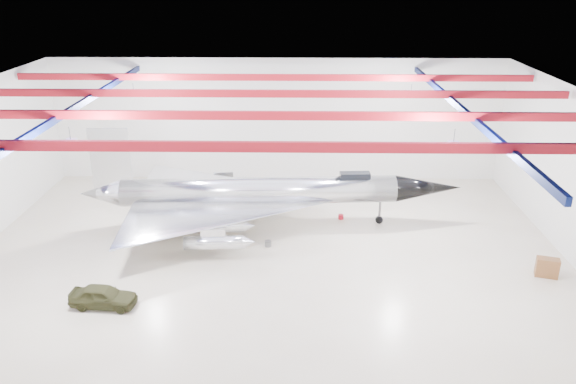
{
  "coord_description": "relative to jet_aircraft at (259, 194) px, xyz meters",
  "views": [
    {
      "loc": [
        1.97,
        -34.09,
        18.14
      ],
      "look_at": [
        1.25,
        2.0,
        3.74
      ],
      "focal_mm": 35.0,
      "sensor_mm": 36.0,
      "label": 1
    }
  ],
  "objects": [
    {
      "name": "crate_small",
      "position": [
        -7.02,
        1.46,
        -2.39
      ],
      "size": [
        0.48,
        0.41,
        0.3
      ],
      "primitive_type": "cube",
      "rotation": [
        0.0,
        0.0,
        0.2
      ],
      "color": "#59595B",
      "rests_on": "floor"
    },
    {
      "name": "engine_drum",
      "position": [
        0.84,
        -3.41,
        -2.33
      ],
      "size": [
        0.51,
        0.51,
        0.41
      ],
      "primitive_type": "cylinder",
      "rotation": [
        0.0,
        0.0,
        0.13
      ],
      "color": "#59595B",
      "rests_on": "floor"
    },
    {
      "name": "toolbox_red",
      "position": [
        -3.3,
        1.95,
        -2.4
      ],
      "size": [
        0.46,
        0.4,
        0.28
      ],
      "primitive_type": "cube",
      "rotation": [
        0.0,
        0.0,
        -0.23
      ],
      "color": "#A81020",
      "rests_on": "floor"
    },
    {
      "name": "jeep",
      "position": [
        -8.23,
        -11.11,
        -1.88
      ],
      "size": [
        3.94,
        1.84,
        1.31
      ],
      "primitive_type": "imported",
      "rotation": [
        0.0,
        0.0,
        1.49
      ],
      "color": "#323319",
      "rests_on": "floor"
    },
    {
      "name": "ceiling_structure",
      "position": [
        0.97,
        -4.48,
        7.79
      ],
      "size": [
        39.5,
        29.5,
        1.08
      ],
      "color": "maroon",
      "rests_on": "ceiling"
    },
    {
      "name": "floor",
      "position": [
        0.97,
        -4.48,
        -2.54
      ],
      "size": [
        40.0,
        40.0,
        0.0
      ],
      "primitive_type": "plane",
      "color": "#C4B49C",
      "rests_on": "ground"
    },
    {
      "name": "crate_ply",
      "position": [
        -2.35,
        -0.13,
        -2.38
      ],
      "size": [
        0.53,
        0.47,
        0.31
      ],
      "primitive_type": "cube",
      "rotation": [
        0.0,
        0.0,
        0.29
      ],
      "color": "olive",
      "rests_on": "floor"
    },
    {
      "name": "wall_back",
      "position": [
        0.97,
        10.52,
        2.96
      ],
      "size": [
        40.0,
        0.0,
        40.0
      ],
      "primitive_type": "plane",
      "rotation": [
        1.57,
        0.0,
        0.0
      ],
      "color": "silver",
      "rests_on": "floor"
    },
    {
      "name": "desk",
      "position": [
        18.67,
        -7.19,
        -1.91
      ],
      "size": [
        1.5,
        1.04,
        1.25
      ],
      "primitive_type": "cube",
      "rotation": [
        0.0,
        0.0,
        -0.28
      ],
      "color": "brown",
      "rests_on": "floor"
    },
    {
      "name": "tool_chest",
      "position": [
        6.27,
        1.31,
        -2.35
      ],
      "size": [
        0.45,
        0.45,
        0.37
      ],
      "primitive_type": "cylinder",
      "rotation": [
        0.0,
        0.0,
        -0.1
      ],
      "color": "#A81020",
      "rests_on": "floor"
    },
    {
      "name": "ceiling",
      "position": [
        0.97,
        -4.48,
        8.46
      ],
      "size": [
        40.0,
        40.0,
        0.0
      ],
      "primitive_type": "plane",
      "rotation": [
        3.14,
        0.0,
        0.0
      ],
      "color": "#0A0F38",
      "rests_on": "wall_back"
    },
    {
      "name": "jet_aircraft",
      "position": [
        0.0,
        0.0,
        0.0
      ],
      "size": [
        28.39,
        17.2,
        7.74
      ],
      "rotation": [
        0.0,
        0.0,
        0.07
      ],
      "color": "silver",
      "rests_on": "floor"
    },
    {
      "name": "spares_box",
      "position": [
        3.85,
        4.36,
        -2.35
      ],
      "size": [
        0.54,
        0.54,
        0.38
      ],
      "primitive_type": "cylinder",
      "rotation": [
        0.0,
        0.0,
        -0.33
      ],
      "color": "#59595B",
      "rests_on": "floor"
    }
  ]
}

